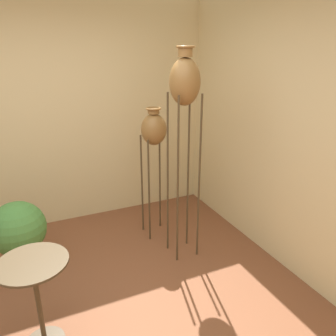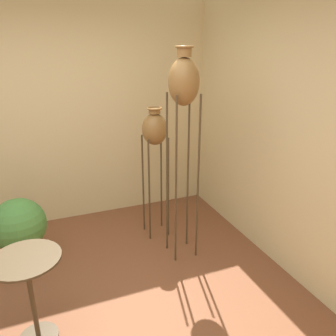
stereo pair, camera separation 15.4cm
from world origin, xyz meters
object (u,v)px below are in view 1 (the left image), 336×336
side_table (36,286)px  vase_stand_tall (185,88)px  potted_plant (19,234)px  vase_stand_medium (154,133)px

side_table → vase_stand_tall: bearing=23.4°
potted_plant → vase_stand_tall: bearing=-13.2°
vase_stand_medium → potted_plant: 1.68m
side_table → potted_plant: (-0.10, 1.01, -0.12)m
vase_stand_tall → side_table: vase_stand_tall is taller
vase_stand_tall → side_table: bearing=-156.6°
vase_stand_tall → potted_plant: (-1.57, 0.37, -1.34)m
vase_stand_medium → side_table: (-1.36, -1.12, -0.71)m
vase_stand_medium → vase_stand_tall: bearing=-76.8°
vase_stand_tall → potted_plant: bearing=166.8°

